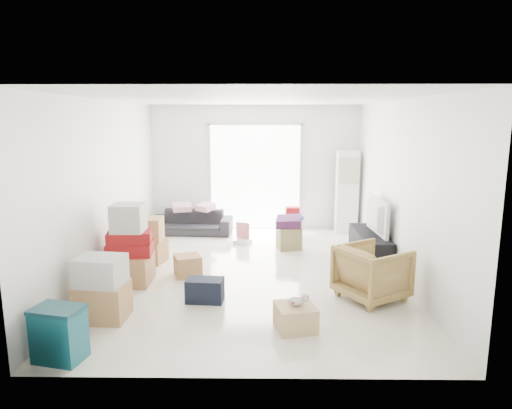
{
  "coord_description": "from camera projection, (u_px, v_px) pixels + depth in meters",
  "views": [
    {
      "loc": [
        0.14,
        -6.93,
        2.42
      ],
      "look_at": [
        0.05,
        0.2,
        1.07
      ],
      "focal_mm": 32.0,
      "sensor_mm": 36.0,
      "label": 1
    }
  ],
  "objects": [
    {
      "name": "plush_bunny",
      "position": [
        298.0,
        301.0,
        5.27
      ],
      "size": [
        0.25,
        0.15,
        0.13
      ],
      "rotation": [
        0.0,
        0.0,
        0.37
      ],
      "color": "#B2ADA8",
      "rests_on": "wood_crate"
    },
    {
      "name": "box_stack_b",
      "position": [
        130.0,
        249.0,
        6.72
      ],
      "size": [
        0.68,
        0.59,
        1.2
      ],
      "rotation": [
        0.0,
        0.0,
        0.05
      ],
      "color": "#986E44",
      "rests_on": "room_shell"
    },
    {
      "name": "pillow_right",
      "position": [
        205.0,
        201.0,
        9.59
      ],
      "size": [
        0.41,
        0.4,
        0.11
      ],
      "primitive_type": "cube",
      "rotation": [
        0.0,
        0.0,
        -0.66
      ],
      "color": "#C38E9E",
      "rests_on": "sofa"
    },
    {
      "name": "box_stack_c",
      "position": [
        149.0,
        241.0,
        7.74
      ],
      "size": [
        0.6,
        0.53,
        0.77
      ],
      "rotation": [
        0.0,
        0.0,
        -0.09
      ],
      "color": "#986E44",
      "rests_on": "room_shell"
    },
    {
      "name": "ottoman",
      "position": [
        289.0,
        238.0,
        8.57
      ],
      "size": [
        0.49,
        0.49,
        0.42
      ],
      "primitive_type": "cube",
      "rotation": [
        0.0,
        0.0,
        0.18
      ],
      "color": "olive",
      "rests_on": "room_shell"
    },
    {
      "name": "room_shell",
      "position": [
        253.0,
        189.0,
        7.01
      ],
      "size": [
        4.98,
        6.48,
        3.18
      ],
      "color": "beige",
      "rests_on": "ground"
    },
    {
      "name": "blanket",
      "position": [
        289.0,
        223.0,
        8.52
      ],
      "size": [
        0.51,
        0.51,
        0.14
      ],
      "primitive_type": "cube",
      "rotation": [
        0.0,
        0.0,
        -0.12
      ],
      "color": "#4D1F4D",
      "rests_on": "ottoman"
    },
    {
      "name": "sliding_door",
      "position": [
        255.0,
        173.0,
        9.95
      ],
      "size": [
        2.1,
        0.04,
        2.33
      ],
      "color": "white",
      "rests_on": "room_shell"
    },
    {
      "name": "toy_walker",
      "position": [
        243.0,
        237.0,
        8.96
      ],
      "size": [
        0.38,
        0.36,
        0.4
      ],
      "rotation": [
        0.0,
        0.0,
        -0.42
      ],
      "color": "silver",
      "rests_on": "room_shell"
    },
    {
      "name": "wood_crate",
      "position": [
        295.0,
        317.0,
        5.3
      ],
      "size": [
        0.52,
        0.52,
        0.29
      ],
      "primitive_type": "cube",
      "rotation": [
        0.0,
        0.0,
        0.22
      ],
      "color": "tan",
      "rests_on": "room_shell"
    },
    {
      "name": "television",
      "position": [
        371.0,
        229.0,
        7.75
      ],
      "size": [
        0.67,
        1.08,
        0.14
      ],
      "primitive_type": "imported",
      "rotation": [
        0.0,
        0.0,
        1.63
      ],
      "color": "black",
      "rests_on": "tv_console"
    },
    {
      "name": "pillow_left",
      "position": [
        182.0,
        200.0,
        9.57
      ],
      "size": [
        0.5,
        0.44,
        0.13
      ],
      "primitive_type": "cube",
      "rotation": [
        0.0,
        0.0,
        0.29
      ],
      "color": "#C38E9E",
      "rests_on": "sofa"
    },
    {
      "name": "tv_console",
      "position": [
        370.0,
        247.0,
        7.81
      ],
      "size": [
        0.45,
        1.49,
        0.5
      ],
      "primitive_type": "cube",
      "color": "black",
      "rests_on": "room_shell"
    },
    {
      "name": "sofa",
      "position": [
        192.0,
        218.0,
        9.67
      ],
      "size": [
        1.7,
        0.59,
        0.65
      ],
      "primitive_type": "imported",
      "rotation": [
        0.0,
        0.0,
        -0.06
      ],
      "color": "#2A292F",
      "rests_on": "room_shell"
    },
    {
      "name": "storage_bins",
      "position": [
        59.0,
        334.0,
        4.59
      ],
      "size": [
        0.55,
        0.44,
        0.57
      ],
      "rotation": [
        0.0,
        0.0,
        -0.23
      ],
      "color": "#10505D",
      "rests_on": "room_shell"
    },
    {
      "name": "kids_table",
      "position": [
        292.0,
        216.0,
        9.42
      ],
      "size": [
        0.48,
        0.48,
        0.62
      ],
      "rotation": [
        0.0,
        0.0,
        0.32
      ],
      "color": "#1746B9",
      "rests_on": "room_shell"
    },
    {
      "name": "loose_box",
      "position": [
        188.0,
        265.0,
        7.11
      ],
      "size": [
        0.49,
        0.49,
        0.32
      ],
      "primitive_type": "cube",
      "rotation": [
        0.0,
        0.0,
        0.36
      ],
      "color": "#986E44",
      "rests_on": "room_shell"
    },
    {
      "name": "ac_tower",
      "position": [
        347.0,
        192.0,
        9.68
      ],
      "size": [
        0.45,
        0.3,
        1.75
      ],
      "primitive_type": "cube",
      "color": "white",
      "rests_on": "room_shell"
    },
    {
      "name": "box_stack_a",
      "position": [
        102.0,
        289.0,
        5.53
      ],
      "size": [
        0.61,
        0.52,
        0.79
      ],
      "rotation": [
        0.0,
        0.0,
        -0.12
      ],
      "color": "#986E44",
      "rests_on": "room_shell"
    },
    {
      "name": "armchair",
      "position": [
        372.0,
        270.0,
        6.15
      ],
      "size": [
        1.04,
        1.06,
        0.81
      ],
      "primitive_type": "imported",
      "rotation": [
        0.0,
        0.0,
        2.12
      ],
      "color": "#A48049",
      "rests_on": "room_shell"
    },
    {
      "name": "duffel_bag",
      "position": [
        205.0,
        290.0,
        6.1
      ],
      "size": [
        0.51,
        0.33,
        0.31
      ],
      "primitive_type": "cube",
      "rotation": [
        0.0,
        0.0,
        -0.08
      ],
      "color": "black",
      "rests_on": "room_shell"
    }
  ]
}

